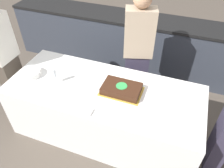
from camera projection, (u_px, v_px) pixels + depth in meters
name	position (u px, v px, depth m)	size (l,w,h in m)	color
ground_plane	(105.00, 129.00, 2.90)	(14.00, 14.00, 0.00)	brown
back_counter	(138.00, 44.00, 3.68)	(4.40, 0.58, 0.92)	#333842
dining_table	(104.00, 111.00, 2.66)	(2.20, 0.91, 0.73)	white
cake	(121.00, 89.00, 2.36)	(0.45, 0.30, 0.08)	gold
plate_stack	(31.00, 73.00, 2.58)	(0.24, 0.24, 0.07)	white
wine_glass	(54.00, 74.00, 2.42)	(0.06, 0.06, 0.19)	white
side_plate_near_cake	(132.00, 75.00, 2.60)	(0.22, 0.22, 0.00)	white
utensil_pile	(86.00, 111.00, 2.16)	(0.12, 0.09, 0.02)	white
person_cutting_cake	(138.00, 52.00, 2.77)	(0.40, 0.29, 1.63)	#383347
person_seated_left	(4.00, 56.00, 2.69)	(0.22, 0.33, 1.61)	#4C4238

